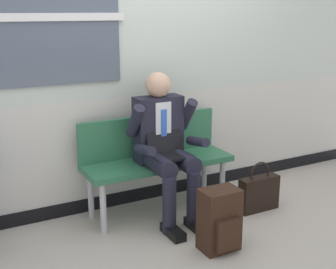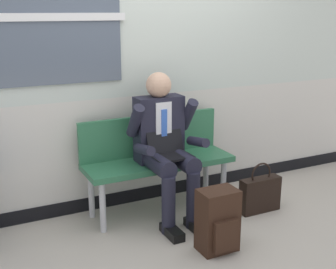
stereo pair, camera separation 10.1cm
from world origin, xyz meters
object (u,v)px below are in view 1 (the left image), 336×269
bench_with_person (155,155)px  person_seated (165,144)px  backpack (220,221)px  handbag (259,193)px

bench_with_person → person_seated: bearing=-90.0°
backpack → handbag: 0.80m
bench_with_person → backpack: (0.09, -0.86, -0.27)m
person_seated → handbag: person_seated is taller
bench_with_person → person_seated: 0.24m
bench_with_person → handbag: 0.97m
backpack → handbag: bearing=30.0°
handbag → backpack: bearing=-150.0°
backpack → handbag: size_ratio=1.05×
bench_with_person → backpack: bench_with_person is taller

